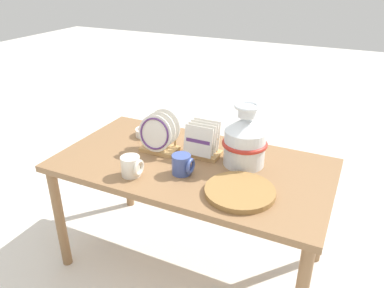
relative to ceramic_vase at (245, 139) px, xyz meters
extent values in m
plane|color=silver|center=(-0.25, -0.11, -0.83)|extent=(14.00, 14.00, 0.00)
cube|color=olive|center=(-0.25, -0.11, -0.16)|extent=(1.46, 0.78, 0.03)
cylinder|color=olive|center=(-0.93, -0.45, -0.50)|extent=(0.06, 0.06, 0.65)
cylinder|color=olive|center=(-0.93, 0.23, -0.50)|extent=(0.06, 0.06, 0.65)
cylinder|color=olive|center=(0.43, 0.23, -0.50)|extent=(0.06, 0.06, 0.65)
cylinder|color=silver|center=(0.00, 0.00, -0.05)|extent=(0.21, 0.21, 0.19)
cone|color=silver|center=(0.00, 0.00, 0.09)|extent=(0.21, 0.21, 0.08)
cylinder|color=silver|center=(0.00, 0.00, 0.15)|extent=(0.09, 0.09, 0.05)
torus|color=silver|center=(0.00, 0.00, 0.18)|extent=(0.13, 0.13, 0.02)
torus|color=#B72D23|center=(0.00, 0.00, -0.02)|extent=(0.24, 0.24, 0.02)
cube|color=tan|center=(-0.48, -0.06, -0.13)|extent=(0.20, 0.13, 0.02)
cylinder|color=tan|center=(-0.55, -0.01, -0.08)|extent=(0.01, 0.01, 0.07)
cylinder|color=tan|center=(-0.40, -0.01, -0.08)|extent=(0.01, 0.01, 0.07)
cylinder|color=white|center=(-0.48, -0.11, -0.02)|extent=(0.20, 0.05, 0.20)
torus|color=#5B3375|center=(-0.48, -0.11, -0.02)|extent=(0.18, 0.05, 0.17)
cylinder|color=white|center=(-0.48, -0.06, -0.02)|extent=(0.20, 0.05, 0.20)
cylinder|color=white|center=(-0.48, 0.00, -0.02)|extent=(0.20, 0.05, 0.20)
cube|color=tan|center=(-0.24, 0.00, -0.13)|extent=(0.20, 0.13, 0.02)
cylinder|color=tan|center=(-0.31, 0.05, -0.08)|extent=(0.01, 0.01, 0.07)
cylinder|color=tan|center=(-0.17, 0.05, -0.08)|extent=(0.01, 0.01, 0.07)
cube|color=white|center=(-0.24, -0.05, -0.04)|extent=(0.16, 0.04, 0.16)
cube|color=white|center=(-0.24, -0.02, -0.04)|extent=(0.16, 0.04, 0.16)
cube|color=white|center=(-0.24, 0.02, -0.04)|extent=(0.16, 0.04, 0.16)
cube|color=white|center=(-0.24, 0.05, -0.04)|extent=(0.16, 0.04, 0.16)
cube|color=#5B3375|center=(-0.24, -0.06, -0.04)|extent=(0.14, 0.01, 0.02)
cylinder|color=olive|center=(0.08, -0.28, -0.14)|extent=(0.33, 0.33, 0.01)
cylinder|color=olive|center=(0.08, -0.28, -0.13)|extent=(0.33, 0.33, 0.01)
cylinder|color=olive|center=(0.08, -0.28, -0.12)|extent=(0.33, 0.33, 0.01)
cylinder|color=#42569E|center=(-0.25, -0.23, -0.09)|extent=(0.10, 0.10, 0.10)
torus|color=#42569E|center=(-0.20, -0.23, -0.09)|extent=(0.02, 0.08, 0.08)
cylinder|color=silver|center=(-0.47, -0.35, -0.09)|extent=(0.10, 0.10, 0.10)
torus|color=silver|center=(-0.42, -0.35, -0.09)|extent=(0.02, 0.08, 0.08)
cylinder|color=white|center=(-0.66, 0.09, -0.12)|extent=(0.13, 0.13, 0.04)
sphere|color=#B72D23|center=(-0.67, 0.09, -0.09)|extent=(0.04, 0.04, 0.04)
sphere|color=#B72D23|center=(-0.64, 0.10, -0.09)|extent=(0.04, 0.04, 0.04)
sphere|color=#B72D23|center=(-0.65, 0.07, -0.09)|extent=(0.04, 0.04, 0.04)
camera|label=1|loc=(0.50, -1.68, 0.82)|focal=35.00mm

